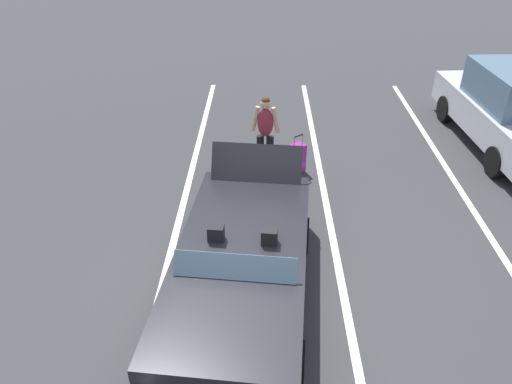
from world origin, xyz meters
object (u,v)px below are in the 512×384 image
object	(u,v)px
convertible_car	(239,280)
suitcase_large_black	(259,182)
suitcase_medium_bright	(295,159)
traveler_person	(265,131)
parked_sedan_far	(511,109)
duffel_bag	(225,168)

from	to	relation	value
convertible_car	suitcase_large_black	size ratio (longest dim) A/B	3.94
suitcase_medium_bright	traveler_person	bearing A→B (deg)	49.94
suitcase_large_black	parked_sedan_far	size ratio (longest dim) A/B	0.24
convertible_car	duffel_bag	xyz separation A→B (m)	(-3.85, -0.47, -0.43)
suitcase_large_black	duffel_bag	bearing A→B (deg)	57.88
suitcase_large_black	parked_sedan_far	bearing A→B (deg)	-47.01
suitcase_medium_bright	parked_sedan_far	distance (m)	5.05
duffel_bag	parked_sedan_far	world-z (taller)	parked_sedan_far
convertible_car	suitcase_large_black	xyz separation A→B (m)	(-2.94, 0.24, -0.22)
parked_sedan_far	duffel_bag	bearing A→B (deg)	99.76
convertible_car	suitcase_large_black	distance (m)	2.96
suitcase_large_black	traveler_person	size ratio (longest dim) A/B	0.66
suitcase_medium_bright	convertible_car	bearing A→B (deg)	127.70
suitcase_large_black	suitcase_medium_bright	distance (m)	1.28
suitcase_medium_bright	traveler_person	world-z (taller)	traveler_person
parked_sedan_far	convertible_car	bearing A→B (deg)	129.06
convertible_car	duffel_bag	bearing A→B (deg)	-167.57
suitcase_medium_bright	traveler_person	distance (m)	0.88
parked_sedan_far	traveler_person	bearing A→B (deg)	100.22
convertible_car	traveler_person	world-z (taller)	traveler_person
convertible_car	duffel_bag	distance (m)	3.90
convertible_car	parked_sedan_far	distance (m)	7.88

